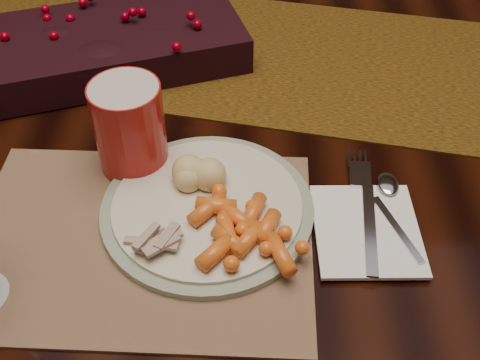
{
  "coord_description": "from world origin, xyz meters",
  "views": [
    {
      "loc": [
        0.01,
        -0.78,
        1.29
      ],
      "look_at": [
        0.0,
        -0.28,
        0.8
      ],
      "focal_mm": 45.0,
      "sensor_mm": 36.0,
      "label": 1
    }
  ],
  "objects_px": {
    "placemat_main": "(141,239)",
    "dinner_plate": "(207,208)",
    "napkin": "(367,230)",
    "dining_table": "(241,229)",
    "centerpiece": "(116,39)",
    "turkey_shreds": "(161,240)",
    "red_cup": "(130,127)",
    "baby_carrots": "(245,227)",
    "mashed_potatoes": "(193,171)"
  },
  "relations": [
    {
      "from": "placemat_main",
      "to": "dinner_plate",
      "type": "relative_size",
      "value": 1.55
    },
    {
      "from": "napkin",
      "to": "dinner_plate",
      "type": "bearing_deg",
      "value": 170.35
    },
    {
      "from": "dining_table",
      "to": "placemat_main",
      "type": "distance_m",
      "value": 0.52
    },
    {
      "from": "dining_table",
      "to": "napkin",
      "type": "distance_m",
      "value": 0.52
    },
    {
      "from": "centerpiece",
      "to": "turkey_shreds",
      "type": "bearing_deg",
      "value": -74.1
    },
    {
      "from": "placemat_main",
      "to": "dining_table",
      "type": "bearing_deg",
      "value": 73.04
    },
    {
      "from": "napkin",
      "to": "red_cup",
      "type": "height_order",
      "value": "red_cup"
    },
    {
      "from": "centerpiece",
      "to": "napkin",
      "type": "bearing_deg",
      "value": -45.39
    },
    {
      "from": "dining_table",
      "to": "red_cup",
      "type": "bearing_deg",
      "value": -123.0
    },
    {
      "from": "turkey_shreds",
      "to": "napkin",
      "type": "height_order",
      "value": "turkey_shreds"
    },
    {
      "from": "dining_table",
      "to": "centerpiece",
      "type": "bearing_deg",
      "value": 171.57
    },
    {
      "from": "placemat_main",
      "to": "red_cup",
      "type": "relative_size",
      "value": 3.29
    },
    {
      "from": "turkey_shreds",
      "to": "dining_table",
      "type": "bearing_deg",
      "value": 76.51
    },
    {
      "from": "dining_table",
      "to": "centerpiece",
      "type": "height_order",
      "value": "centerpiece"
    },
    {
      "from": "placemat_main",
      "to": "baby_carrots",
      "type": "relative_size",
      "value": 3.54
    },
    {
      "from": "centerpiece",
      "to": "turkey_shreds",
      "type": "height_order",
      "value": "centerpiece"
    },
    {
      "from": "dining_table",
      "to": "red_cup",
      "type": "distance_m",
      "value": 0.51
    },
    {
      "from": "napkin",
      "to": "placemat_main",
      "type": "bearing_deg",
      "value": -178.29
    },
    {
      "from": "placemat_main",
      "to": "red_cup",
      "type": "distance_m",
      "value": 0.14
    },
    {
      "from": "centerpiece",
      "to": "mashed_potatoes",
      "type": "distance_m",
      "value": 0.32
    },
    {
      "from": "centerpiece",
      "to": "mashed_potatoes",
      "type": "relative_size",
      "value": 4.73
    },
    {
      "from": "dinner_plate",
      "to": "turkey_shreds",
      "type": "distance_m",
      "value": 0.08
    },
    {
      "from": "dinner_plate",
      "to": "napkin",
      "type": "distance_m",
      "value": 0.19
    },
    {
      "from": "mashed_potatoes",
      "to": "red_cup",
      "type": "distance_m",
      "value": 0.1
    },
    {
      "from": "dining_table",
      "to": "napkin",
      "type": "height_order",
      "value": "napkin"
    },
    {
      "from": "mashed_potatoes",
      "to": "turkey_shreds",
      "type": "xyz_separation_m",
      "value": [
        -0.03,
        -0.09,
        -0.02
      ]
    },
    {
      "from": "baby_carrots",
      "to": "turkey_shreds",
      "type": "bearing_deg",
      "value": -169.89
    },
    {
      "from": "mashed_potatoes",
      "to": "dinner_plate",
      "type": "bearing_deg",
      "value": -61.14
    },
    {
      "from": "dining_table",
      "to": "turkey_shreds",
      "type": "relative_size",
      "value": 28.94
    },
    {
      "from": "mashed_potatoes",
      "to": "turkey_shreds",
      "type": "bearing_deg",
      "value": -108.31
    },
    {
      "from": "turkey_shreds",
      "to": "placemat_main",
      "type": "bearing_deg",
      "value": 143.04
    },
    {
      "from": "mashed_potatoes",
      "to": "turkey_shreds",
      "type": "height_order",
      "value": "mashed_potatoes"
    },
    {
      "from": "placemat_main",
      "to": "mashed_potatoes",
      "type": "relative_size",
      "value": 4.9
    },
    {
      "from": "placemat_main",
      "to": "mashed_potatoes",
      "type": "distance_m",
      "value": 0.1
    },
    {
      "from": "napkin",
      "to": "red_cup",
      "type": "relative_size",
      "value": 1.16
    },
    {
      "from": "placemat_main",
      "to": "red_cup",
      "type": "xyz_separation_m",
      "value": [
        -0.02,
        0.13,
        0.06
      ]
    },
    {
      "from": "turkey_shreds",
      "to": "red_cup",
      "type": "distance_m",
      "value": 0.16
    },
    {
      "from": "dinner_plate",
      "to": "baby_carrots",
      "type": "height_order",
      "value": "baby_carrots"
    },
    {
      "from": "dinner_plate",
      "to": "napkin",
      "type": "height_order",
      "value": "dinner_plate"
    },
    {
      "from": "mashed_potatoes",
      "to": "red_cup",
      "type": "height_order",
      "value": "red_cup"
    },
    {
      "from": "placemat_main",
      "to": "dinner_plate",
      "type": "distance_m",
      "value": 0.09
    },
    {
      "from": "red_cup",
      "to": "mashed_potatoes",
      "type": "bearing_deg",
      "value": -33.1
    },
    {
      "from": "centerpiece",
      "to": "mashed_potatoes",
      "type": "bearing_deg",
      "value": -64.29
    },
    {
      "from": "placemat_main",
      "to": "turkey_shreds",
      "type": "xyz_separation_m",
      "value": [
        0.03,
        -0.02,
        0.02
      ]
    },
    {
      "from": "baby_carrots",
      "to": "mashed_potatoes",
      "type": "distance_m",
      "value": 0.1
    },
    {
      "from": "dinner_plate",
      "to": "baby_carrots",
      "type": "distance_m",
      "value": 0.07
    },
    {
      "from": "napkin",
      "to": "red_cup",
      "type": "xyz_separation_m",
      "value": [
        -0.29,
        0.11,
        0.06
      ]
    },
    {
      "from": "baby_carrots",
      "to": "mashed_potatoes",
      "type": "height_order",
      "value": "mashed_potatoes"
    },
    {
      "from": "baby_carrots",
      "to": "turkey_shreds",
      "type": "xyz_separation_m",
      "value": [
        -0.09,
        -0.02,
        -0.0
      ]
    },
    {
      "from": "red_cup",
      "to": "napkin",
      "type": "bearing_deg",
      "value": -21.3
    }
  ]
}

